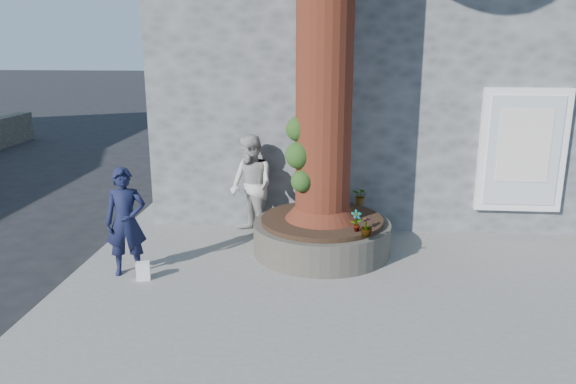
{
  "coord_description": "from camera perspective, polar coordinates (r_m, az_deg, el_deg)",
  "views": [
    {
      "loc": [
        0.99,
        -6.95,
        3.6
      ],
      "look_at": [
        0.26,
        1.65,
        1.25
      ],
      "focal_mm": 35.0,
      "sensor_mm": 36.0,
      "label": 1
    }
  ],
  "objects": [
    {
      "name": "ground",
      "position": [
        7.89,
        -2.96,
        -11.94
      ],
      "size": [
        120.0,
        120.0,
        0.0
      ],
      "primitive_type": "plane",
      "color": "black",
      "rests_on": "ground"
    },
    {
      "name": "pavement",
      "position": [
        8.72,
        7.89,
        -8.89
      ],
      "size": [
        9.0,
        8.0,
        0.12
      ],
      "primitive_type": "cube",
      "color": "slate",
      "rests_on": "ground"
    },
    {
      "name": "woman",
      "position": [
        10.14,
        -3.73,
        0.6
      ],
      "size": [
        1.12,
        1.14,
        1.85
      ],
      "primitive_type": "imported",
      "rotation": [
        0.0,
        0.0,
        -0.85
      ],
      "color": "#B6B3AE",
      "rests_on": "pavement"
    },
    {
      "name": "shopping_bag",
      "position": [
        8.73,
        -14.51,
        -7.78
      ],
      "size": [
        0.23,
        0.17,
        0.28
      ],
      "primitive_type": "cube",
      "rotation": [
        0.0,
        0.0,
        0.3
      ],
      "color": "white",
      "rests_on": "pavement"
    },
    {
      "name": "plant_c",
      "position": [
        8.56,
        7.96,
        -3.49
      ],
      "size": [
        0.24,
        0.24,
        0.31
      ],
      "primitive_type": "imported",
      "rotation": [
        0.0,
        0.0,
        3.78
      ],
      "color": "gray",
      "rests_on": "planter"
    },
    {
      "name": "yellow_line",
      "position": [
        9.62,
        -20.6,
        -7.77
      ],
      "size": [
        0.1,
        30.0,
        0.01
      ],
      "primitive_type": "cube",
      "color": "yellow",
      "rests_on": "ground"
    },
    {
      "name": "stone_shop",
      "position": [
        14.23,
        11.27,
        13.17
      ],
      "size": [
        10.3,
        8.3,
        6.3
      ],
      "color": "#4F5254",
      "rests_on": "ground"
    },
    {
      "name": "man",
      "position": [
        8.78,
        -16.15,
        -2.93
      ],
      "size": [
        0.69,
        0.53,
        1.66
      ],
      "primitive_type": "imported",
      "rotation": [
        0.0,
        0.0,
        0.25
      ],
      "color": "black",
      "rests_on": "pavement"
    },
    {
      "name": "plant_a",
      "position": [
        8.74,
        6.98,
        -2.92
      ],
      "size": [
        0.21,
        0.18,
        0.35
      ],
      "primitive_type": "imported",
      "rotation": [
        0.0,
        0.0,
        0.34
      ],
      "color": "gray",
      "rests_on": "planter"
    },
    {
      "name": "plant_b",
      "position": [
        9.03,
        3.98,
        -2.09
      ],
      "size": [
        0.26,
        0.26,
        0.4
      ],
      "primitive_type": "imported",
      "rotation": [
        0.0,
        0.0,
        1.82
      ],
      "color": "gray",
      "rests_on": "planter"
    },
    {
      "name": "planter",
      "position": [
        9.5,
        3.45,
        -4.4
      ],
      "size": [
        2.3,
        2.3,
        0.6
      ],
      "color": "black",
      "rests_on": "pavement"
    },
    {
      "name": "plant_d",
      "position": [
        10.18,
        7.41,
        -0.39
      ],
      "size": [
        0.39,
        0.39,
        0.32
      ],
      "primitive_type": "imported",
      "rotation": [
        0.0,
        0.0,
        5.53
      ],
      "color": "gray",
      "rests_on": "planter"
    }
  ]
}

